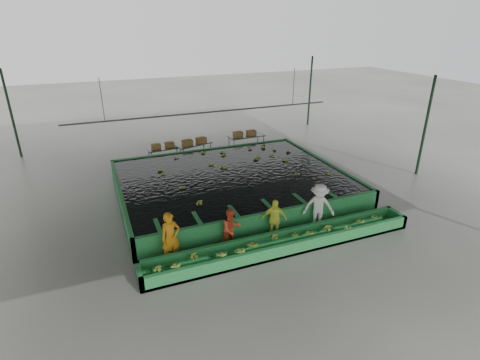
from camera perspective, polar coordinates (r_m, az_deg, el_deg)
name	(u,v)px	position (r m, az deg, el deg)	size (l,w,h in m)	color
ground	(244,205)	(16.17, 0.67, -3.91)	(80.00, 80.00, 0.00)	slate
shed_roof	(245,88)	(14.59, 0.76, 13.85)	(20.00, 22.00, 0.04)	gray
shed_posts	(245,151)	(15.20, 0.71, 4.51)	(20.00, 22.00, 5.00)	black
flotation_tank	(232,183)	(17.24, -1.25, -0.46)	(10.00, 8.00, 0.90)	#207335
tank_water	(232,175)	(17.08, -1.26, 0.76)	(9.70, 7.70, 0.00)	black
sorting_trough	(284,243)	(13.24, 6.76, -9.52)	(10.00, 1.00, 0.50)	#207335
cableway_rail	(207,112)	(19.60, -5.02, 10.24)	(0.08, 0.08, 14.00)	#59605B
rail_hanger_left	(102,100)	(18.59, -20.30, 11.37)	(0.04, 0.04, 2.00)	#59605B
rail_hanger_right	(294,87)	(21.37, 8.17, 13.92)	(0.04, 0.04, 2.00)	#59605B
worker_a	(171,238)	(12.46, -10.51, -8.64)	(0.64, 0.42, 1.76)	orange
worker_b	(231,229)	(13.00, -1.33, -7.44)	(0.73, 0.57, 1.50)	#CB4021
worker_c	(274,219)	(13.57, 5.24, -5.98)	(0.91, 0.38, 1.55)	#EEF445
worker_d	(319,207)	(14.37, 11.90, -4.02)	(1.19, 0.68, 1.84)	silver
packing_table_left	(165,155)	(21.40, -11.38, 3.77)	(1.81, 0.72, 0.82)	#59605B
packing_table_mid	(194,151)	(21.58, -7.01, 4.36)	(2.02, 0.81, 0.92)	#59605B
packing_table_right	(246,143)	(22.74, 0.97, 5.61)	(2.17, 0.87, 0.99)	#59605B
box_stack_left	(163,148)	(21.28, -11.65, 4.82)	(1.26, 0.35, 0.27)	brown
box_stack_mid	(194,144)	(21.38, -6.96, 5.48)	(1.41, 0.39, 0.30)	brown
box_stack_right	(245,136)	(22.48, 0.71, 6.73)	(1.39, 0.38, 0.30)	brown
floating_bananas	(226,169)	(17.78, -2.18, 1.68)	(8.46, 5.77, 0.12)	olive
trough_bananas	(284,239)	(13.16, 6.79, -8.97)	(9.39, 0.63, 0.13)	olive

